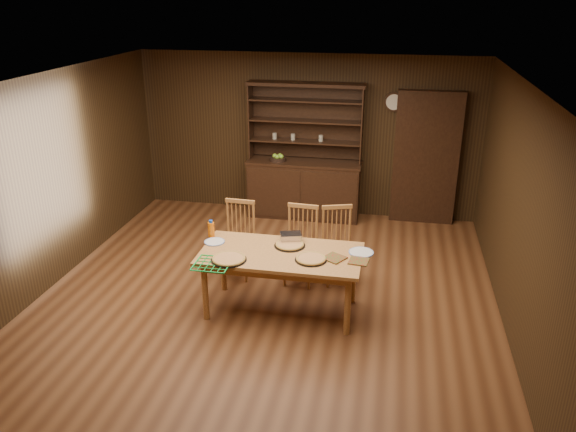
% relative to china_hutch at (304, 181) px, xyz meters
% --- Properties ---
extents(floor, '(6.00, 6.00, 0.00)m').
position_rel_china_hutch_xyz_m(floor, '(0.00, -2.75, -0.60)').
color(floor, brown).
rests_on(floor, ground).
extents(room_shell, '(6.00, 6.00, 6.00)m').
position_rel_china_hutch_xyz_m(room_shell, '(0.00, -2.75, 0.98)').
color(room_shell, silver).
rests_on(room_shell, floor).
extents(china_hutch, '(1.84, 0.52, 2.17)m').
position_rel_china_hutch_xyz_m(china_hutch, '(0.00, 0.00, 0.00)').
color(china_hutch, '#331D11').
rests_on(china_hutch, floor).
extents(doorway, '(1.00, 0.18, 2.10)m').
position_rel_china_hutch_xyz_m(doorway, '(1.90, 0.15, 0.45)').
color(doorway, '#331D11').
rests_on(doorway, floor).
extents(wall_clock, '(0.30, 0.05, 0.30)m').
position_rel_china_hutch_xyz_m(wall_clock, '(1.35, 0.20, 1.30)').
color(wall_clock, '#331D11').
rests_on(wall_clock, room_shell).
extents(dining_table, '(1.82, 0.91, 0.75)m').
position_rel_china_hutch_xyz_m(dining_table, '(0.23, -2.99, 0.07)').
color(dining_table, '#C98545').
rests_on(dining_table, floor).
extents(chair_left, '(0.43, 0.41, 1.01)m').
position_rel_china_hutch_xyz_m(chair_left, '(-0.50, -2.17, -0.06)').
color(chair_left, '#9E6B36').
rests_on(chair_left, floor).
extents(chair_center, '(0.44, 0.42, 1.01)m').
position_rel_china_hutch_xyz_m(chair_center, '(0.33, -2.20, -0.06)').
color(chair_center, '#9E6B36').
rests_on(chair_center, floor).
extents(chair_right, '(0.50, 0.49, 0.99)m').
position_rel_china_hutch_xyz_m(chair_right, '(0.78, -2.09, -0.07)').
color(chair_right, '#9E6B36').
rests_on(chair_right, floor).
extents(pizza_left, '(0.39, 0.39, 0.04)m').
position_rel_china_hutch_xyz_m(pizza_left, '(-0.29, -3.29, 0.17)').
color(pizza_left, black).
rests_on(pizza_left, dining_table).
extents(pizza_right, '(0.35, 0.35, 0.04)m').
position_rel_china_hutch_xyz_m(pizza_right, '(0.59, -3.11, 0.17)').
color(pizza_right, black).
rests_on(pizza_right, dining_table).
extents(pizza_center, '(0.36, 0.36, 0.04)m').
position_rel_china_hutch_xyz_m(pizza_center, '(0.30, -2.80, 0.17)').
color(pizza_center, black).
rests_on(pizza_center, dining_table).
extents(cooling_rack, '(0.48, 0.48, 0.02)m').
position_rel_china_hutch_xyz_m(cooling_rack, '(-0.44, -3.41, 0.16)').
color(cooling_rack, '#0CA43A').
rests_on(cooling_rack, dining_table).
extents(plate_left, '(0.24, 0.24, 0.02)m').
position_rel_china_hutch_xyz_m(plate_left, '(-0.59, -2.87, 0.16)').
color(plate_left, silver).
rests_on(plate_left, dining_table).
extents(plate_right, '(0.28, 0.28, 0.02)m').
position_rel_china_hutch_xyz_m(plate_right, '(1.12, -2.83, 0.16)').
color(plate_right, silver).
rests_on(plate_right, dining_table).
extents(foil_dish, '(0.29, 0.24, 0.10)m').
position_rel_china_hutch_xyz_m(foil_dish, '(0.28, -2.66, 0.20)').
color(foil_dish, silver).
rests_on(foil_dish, dining_table).
extents(juice_bottle, '(0.08, 0.08, 0.21)m').
position_rel_china_hutch_xyz_m(juice_bottle, '(-0.68, -2.71, 0.25)').
color(juice_bottle, orange).
rests_on(juice_bottle, dining_table).
extents(pot_holder_a, '(0.23, 0.23, 0.02)m').
position_rel_china_hutch_xyz_m(pot_holder_a, '(1.11, -3.05, 0.16)').
color(pot_holder_a, '#A21215').
rests_on(pot_holder_a, dining_table).
extents(pot_holder_b, '(0.29, 0.29, 0.02)m').
position_rel_china_hutch_xyz_m(pot_holder_b, '(0.84, -3.03, 0.16)').
color(pot_holder_b, '#A21215').
rests_on(pot_holder_b, dining_table).
extents(fruit_bowl, '(0.27, 0.27, 0.12)m').
position_rel_china_hutch_xyz_m(fruit_bowl, '(-0.42, -0.07, 0.39)').
color(fruit_bowl, black).
rests_on(fruit_bowl, china_hutch).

